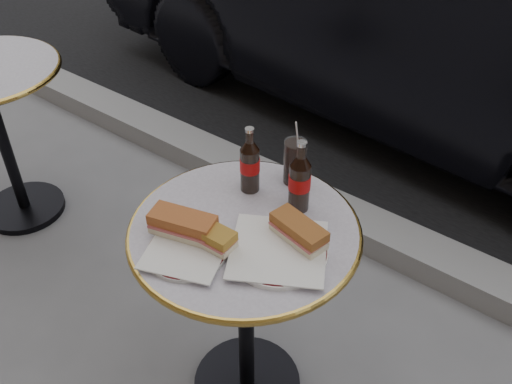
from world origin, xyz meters
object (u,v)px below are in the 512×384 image
Objects in this scene: parked_car at (433,1)px; plate_left at (187,252)px; cola_bottle_right at (300,176)px; plate_right at (278,252)px; bistro_table at (246,317)px; cola_bottle_left at (250,160)px; cola_glass at (295,162)px.

plate_left is at bearing -167.39° from parked_car.
cola_bottle_right is at bearing -162.57° from parked_car.
bistro_table is at bearing 168.52° from plate_right.
parked_car is at bearing 98.01° from cola_bottle_left.
cola_bottle_right reaches higher than plate_left.
cola_bottle_left reaches higher than bistro_table.
bistro_table is at bearing 71.47° from plate_left.
bistro_table is 0.18× the size of parked_car.
cola_bottle_right is at bearing 68.92° from plate_left.
cola_glass is (-0.08, 0.09, -0.04)m from cola_bottle_right.
cola_bottle_left is 1.94m from parked_car.
parked_car is (-0.49, 2.08, -0.08)m from plate_right.
plate_left is at bearing -108.53° from bistro_table.
plate_left is 2.24m from parked_car.
plate_left is at bearing -83.54° from cola_bottle_left.
plate_right reaches higher than bistro_table.
cola_glass reaches higher than plate_left.
plate_left is 0.05× the size of parked_car.
cola_glass is at bearing -164.29° from parked_car.
parked_car is at bearing 99.90° from bistro_table.
bistro_table is at bearing -165.29° from parked_car.
cola_bottle_right is at bearing -50.08° from cola_glass.
plate_left is 0.42m from cola_glass.
cola_bottle_right is at bearing 108.76° from plate_right.
bistro_table is at bearing -87.63° from cola_glass.
cola_bottle_left reaches higher than plate_right.
plate_right is at bearing -37.22° from cola_bottle_left.
plate_left is at bearing -143.00° from plate_right.
plate_right is 2.14m from parked_car.
plate_right is 0.29m from cola_bottle_left.
bistro_table is 0.50m from cola_bottle_right.
bistro_table is 5.38× the size of cola_glass.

